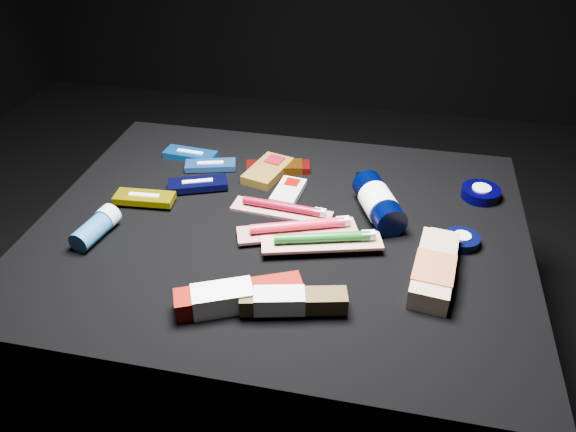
% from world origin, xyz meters
% --- Properties ---
extents(ground, '(3.00, 3.00, 0.00)m').
position_xyz_m(ground, '(0.00, 0.00, 0.00)').
color(ground, black).
rests_on(ground, ground).
extents(cloth_table, '(0.98, 0.78, 0.40)m').
position_xyz_m(cloth_table, '(0.00, 0.00, 0.20)').
color(cloth_table, black).
rests_on(cloth_table, ground).
extents(luna_bar_0, '(0.13, 0.06, 0.02)m').
position_xyz_m(luna_bar_0, '(-0.27, 0.23, 0.41)').
color(luna_bar_0, blue).
rests_on(luna_bar_0, cloth_table).
extents(luna_bar_1, '(0.12, 0.07, 0.02)m').
position_xyz_m(luna_bar_1, '(-0.21, 0.19, 0.41)').
color(luna_bar_1, blue).
rests_on(luna_bar_1, cloth_table).
extents(luna_bar_2, '(0.14, 0.09, 0.02)m').
position_xyz_m(luna_bar_2, '(-0.21, 0.10, 0.41)').
color(luna_bar_2, black).
rests_on(luna_bar_2, cloth_table).
extents(luna_bar_3, '(0.13, 0.06, 0.02)m').
position_xyz_m(luna_bar_3, '(-0.30, 0.02, 0.41)').
color(luna_bar_3, '#B8A708').
rests_on(luna_bar_3, cloth_table).
extents(clif_bar_0, '(0.10, 0.14, 0.02)m').
position_xyz_m(clif_bar_0, '(-0.07, 0.20, 0.41)').
color(clif_bar_0, brown).
rests_on(clif_bar_0, cloth_table).
extents(clif_bar_1, '(0.07, 0.11, 0.02)m').
position_xyz_m(clif_bar_1, '(-0.01, 0.12, 0.41)').
color(clif_bar_1, beige).
rests_on(clif_bar_1, cloth_table).
extents(power_bar, '(0.15, 0.08, 0.02)m').
position_xyz_m(power_bar, '(-0.04, 0.22, 0.41)').
color(power_bar, maroon).
rests_on(power_bar, cloth_table).
extents(lotion_bottle, '(0.12, 0.20, 0.07)m').
position_xyz_m(lotion_bottle, '(0.19, 0.08, 0.43)').
color(lotion_bottle, black).
rests_on(lotion_bottle, cloth_table).
extents(cream_tin_upper, '(0.08, 0.08, 0.03)m').
position_xyz_m(cream_tin_upper, '(0.40, 0.19, 0.41)').
color(cream_tin_upper, black).
rests_on(cream_tin_upper, cloth_table).
extents(cream_tin_lower, '(0.07, 0.07, 0.02)m').
position_xyz_m(cream_tin_lower, '(0.36, 0.02, 0.41)').
color(cream_tin_lower, black).
rests_on(cream_tin_lower, cloth_table).
extents(bodywash_bottle, '(0.09, 0.21, 0.04)m').
position_xyz_m(bodywash_bottle, '(0.30, -0.10, 0.42)').
color(bodywash_bottle, tan).
rests_on(bodywash_bottle, cloth_table).
extents(deodorant_stick, '(0.06, 0.11, 0.05)m').
position_xyz_m(deodorant_stick, '(-0.34, -0.11, 0.42)').
color(deodorant_stick, '#1F5184').
rests_on(deodorant_stick, cloth_table).
extents(toothbrush_pack_0, '(0.22, 0.07, 0.02)m').
position_xyz_m(toothbrush_pack_0, '(-0.00, 0.05, 0.41)').
color(toothbrush_pack_0, silver).
rests_on(toothbrush_pack_0, cloth_table).
extents(toothbrush_pack_1, '(0.24, 0.13, 0.03)m').
position_xyz_m(toothbrush_pack_1, '(0.04, -0.02, 0.42)').
color(toothbrush_pack_1, '#A9A19D').
rests_on(toothbrush_pack_1, cloth_table).
extents(toothbrush_pack_2, '(0.23, 0.11, 0.03)m').
position_xyz_m(toothbrush_pack_2, '(0.10, -0.06, 0.42)').
color(toothbrush_pack_2, beige).
rests_on(toothbrush_pack_2, cloth_table).
extents(toothpaste_carton_red, '(0.21, 0.13, 0.04)m').
position_xyz_m(toothpaste_carton_red, '(-0.03, -0.24, 0.42)').
color(toothpaste_carton_red, '#6E0700').
rests_on(toothpaste_carton_red, cloth_table).
extents(toothpaste_carton_green, '(0.18, 0.08, 0.03)m').
position_xyz_m(toothpaste_carton_green, '(0.07, -0.23, 0.42)').
color(toothpaste_carton_green, '#3E2D11').
rests_on(toothpaste_carton_green, cloth_table).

